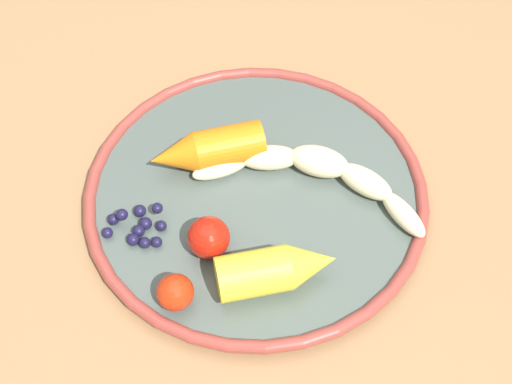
# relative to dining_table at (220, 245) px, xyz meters

# --- Properties ---
(dining_table) EXTENTS (1.20, 0.97, 0.74)m
(dining_table) POSITION_rel_dining_table_xyz_m (0.00, 0.00, 0.00)
(dining_table) COLOR #987149
(dining_table) RESTS_ON ground_plane
(plate) EXTENTS (0.33, 0.33, 0.02)m
(plate) POSITION_rel_dining_table_xyz_m (0.04, -0.01, 0.09)
(plate) COLOR #4A5751
(plate) RESTS_ON dining_table
(banana) EXTENTS (0.17, 0.16, 0.03)m
(banana) POSITION_rel_dining_table_xyz_m (0.09, -0.02, 0.10)
(banana) COLOR #F9E8B5
(banana) RESTS_ON plate
(carrot_orange) EXTENTS (0.12, 0.06, 0.04)m
(carrot_orange) POSITION_rel_dining_table_xyz_m (0.01, 0.04, 0.11)
(carrot_orange) COLOR orange
(carrot_orange) RESTS_ON plate
(carrot_yellow) EXTENTS (0.11, 0.06, 0.04)m
(carrot_yellow) POSITION_rel_dining_table_xyz_m (0.01, -0.11, 0.11)
(carrot_yellow) COLOR yellow
(carrot_yellow) RESTS_ON plate
(blueberry_pile) EXTENTS (0.06, 0.05, 0.02)m
(blueberry_pile) POSITION_rel_dining_table_xyz_m (-0.08, -0.01, 0.10)
(blueberry_pile) COLOR #191638
(blueberry_pile) RESTS_ON plate
(tomato_near) EXTENTS (0.03, 0.03, 0.03)m
(tomato_near) POSITION_rel_dining_table_xyz_m (-0.07, -0.09, 0.11)
(tomato_near) COLOR red
(tomato_near) RESTS_ON plate
(tomato_mid) EXTENTS (0.04, 0.04, 0.04)m
(tomato_mid) POSITION_rel_dining_table_xyz_m (-0.03, -0.05, 0.11)
(tomato_mid) COLOR red
(tomato_mid) RESTS_ON plate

